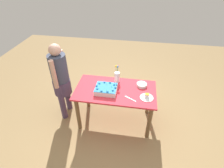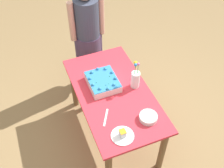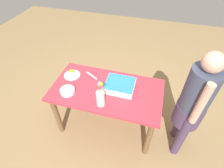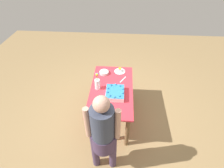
{
  "view_description": "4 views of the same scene",
  "coord_description": "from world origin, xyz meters",
  "px_view_note": "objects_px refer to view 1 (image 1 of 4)",
  "views": [
    {
      "loc": [
        -0.32,
        2.33,
        2.59
      ],
      "look_at": [
        0.07,
        -0.04,
        0.83
      ],
      "focal_mm": 28.0,
      "sensor_mm": 36.0,
      "label": 1
    },
    {
      "loc": [
        -1.83,
        0.75,
        2.95
      ],
      "look_at": [
        0.08,
        -0.01,
        0.79
      ],
      "focal_mm": 45.0,
      "sensor_mm": 36.0,
      "label": 2
    },
    {
      "loc": [
        0.48,
        -1.45,
        2.29
      ],
      "look_at": [
        0.06,
        0.04,
        0.81
      ],
      "focal_mm": 28.0,
      "sensor_mm": 36.0,
      "label": 3
    },
    {
      "loc": [
        2.31,
        0.17,
        2.8
      ],
      "look_at": [
        0.03,
        0.01,
        0.87
      ],
      "focal_mm": 28.0,
      "sensor_mm": 36.0,
      "label": 4
    }
  ],
  "objects_px": {
    "cake_knife": "(130,99)",
    "person_standing": "(61,78)",
    "sheet_cake": "(106,89)",
    "flower_vase": "(117,76)",
    "fruit_bowl": "(142,85)",
    "serving_plate_with_slice": "(147,97)"
  },
  "relations": [
    {
      "from": "sheet_cake",
      "to": "flower_vase",
      "type": "height_order",
      "value": "flower_vase"
    },
    {
      "from": "serving_plate_with_slice",
      "to": "cake_knife",
      "type": "height_order",
      "value": "serving_plate_with_slice"
    },
    {
      "from": "cake_knife",
      "to": "person_standing",
      "type": "height_order",
      "value": "person_standing"
    },
    {
      "from": "person_standing",
      "to": "fruit_bowl",
      "type": "bearing_deg",
      "value": 5.52
    },
    {
      "from": "flower_vase",
      "to": "fruit_bowl",
      "type": "distance_m",
      "value": 0.46
    },
    {
      "from": "cake_knife",
      "to": "flower_vase",
      "type": "distance_m",
      "value": 0.54
    },
    {
      "from": "sheet_cake",
      "to": "serving_plate_with_slice",
      "type": "xyz_separation_m",
      "value": [
        -0.68,
        0.06,
        -0.03
      ]
    },
    {
      "from": "serving_plate_with_slice",
      "to": "cake_knife",
      "type": "bearing_deg",
      "value": 14.94
    },
    {
      "from": "sheet_cake",
      "to": "cake_knife",
      "type": "relative_size",
      "value": 1.71
    },
    {
      "from": "sheet_cake",
      "to": "person_standing",
      "type": "height_order",
      "value": "person_standing"
    },
    {
      "from": "cake_knife",
      "to": "person_standing",
      "type": "xyz_separation_m",
      "value": [
        1.26,
        -0.24,
        0.11
      ]
    },
    {
      "from": "serving_plate_with_slice",
      "to": "flower_vase",
      "type": "distance_m",
      "value": 0.66
    },
    {
      "from": "serving_plate_with_slice",
      "to": "person_standing",
      "type": "bearing_deg",
      "value": -6.37
    },
    {
      "from": "cake_knife",
      "to": "flower_vase",
      "type": "xyz_separation_m",
      "value": [
        0.28,
        -0.44,
        0.11
      ]
    },
    {
      "from": "sheet_cake",
      "to": "person_standing",
      "type": "relative_size",
      "value": 0.24
    },
    {
      "from": "flower_vase",
      "to": "cake_knife",
      "type": "bearing_deg",
      "value": 122.44
    },
    {
      "from": "serving_plate_with_slice",
      "to": "cake_knife",
      "type": "distance_m",
      "value": 0.26
    },
    {
      "from": "serving_plate_with_slice",
      "to": "cake_knife",
      "type": "relative_size",
      "value": 1.03
    },
    {
      "from": "serving_plate_with_slice",
      "to": "person_standing",
      "type": "height_order",
      "value": "person_standing"
    },
    {
      "from": "sheet_cake",
      "to": "flower_vase",
      "type": "relative_size",
      "value": 1.06
    },
    {
      "from": "fruit_bowl",
      "to": "serving_plate_with_slice",
      "type": "bearing_deg",
      "value": 105.92
    },
    {
      "from": "sheet_cake",
      "to": "cake_knife",
      "type": "distance_m",
      "value": 0.45
    }
  ]
}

